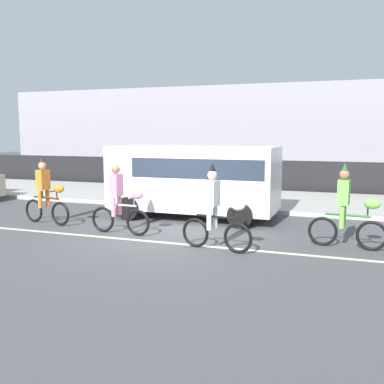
# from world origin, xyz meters

# --- Properties ---
(ground_plane) EXTENTS (80.00, 80.00, 0.00)m
(ground_plane) POSITION_xyz_m (0.00, 0.00, 0.00)
(ground_plane) COLOR #4C4C4F
(road_centre_line) EXTENTS (36.00, 0.14, 0.01)m
(road_centre_line) POSITION_xyz_m (0.00, -0.50, 0.00)
(road_centre_line) COLOR beige
(road_centre_line) RESTS_ON ground
(sidewalk_curb) EXTENTS (60.00, 5.00, 0.15)m
(sidewalk_curb) POSITION_xyz_m (0.00, 6.50, 0.07)
(sidewalk_curb) COLOR #ADAAA3
(sidewalk_curb) RESTS_ON ground
(fence_line) EXTENTS (40.00, 0.08, 1.40)m
(fence_line) POSITION_xyz_m (0.00, 9.40, 0.70)
(fence_line) COLOR black
(fence_line) RESTS_ON ground
(building_backdrop) EXTENTS (28.00, 8.00, 5.17)m
(building_backdrop) POSITION_xyz_m (-2.12, 18.00, 2.59)
(building_backdrop) COLOR #99939E
(building_backdrop) RESTS_ON ground
(parade_cyclist_orange) EXTENTS (1.71, 0.53, 1.92)m
(parade_cyclist_orange) POSITION_xyz_m (-3.62, 0.40, 0.84)
(parade_cyclist_orange) COLOR black
(parade_cyclist_orange) RESTS_ON ground
(parade_cyclist_pink) EXTENTS (1.72, 0.50, 1.92)m
(parade_cyclist_pink) POSITION_xyz_m (-1.03, -0.02, 0.84)
(parade_cyclist_pink) COLOR black
(parade_cyclist_pink) RESTS_ON ground
(parade_cyclist_zebra) EXTENTS (1.70, 0.54, 1.92)m
(parade_cyclist_zebra) POSITION_xyz_m (1.75, -0.74, 0.84)
(parade_cyclist_zebra) COLOR black
(parade_cyclist_zebra) RESTS_ON ground
(parade_cyclist_lime) EXTENTS (1.72, 0.50, 1.92)m
(parade_cyclist_lime) POSITION_xyz_m (4.45, 0.42, 0.84)
(parade_cyclist_lime) COLOR black
(parade_cyclist_lime) RESTS_ON ground
(parked_van_white) EXTENTS (5.00, 2.22, 2.18)m
(parked_van_white) POSITION_xyz_m (0.05, 2.70, 1.28)
(parked_van_white) COLOR white
(parked_van_white) RESTS_ON ground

